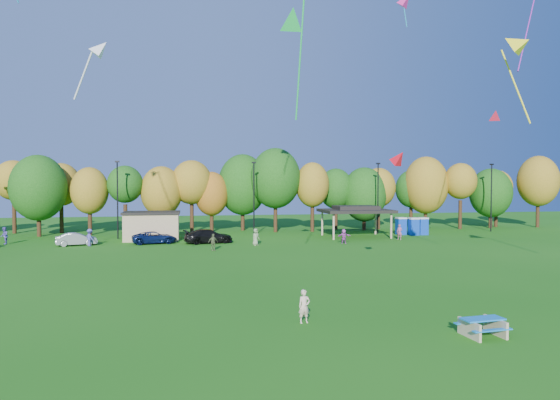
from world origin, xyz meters
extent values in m
plane|color=#19600F|center=(0.00, 0.00, 0.00)|extent=(160.00, 160.00, 0.00)
cylinder|color=black|center=(-28.03, 48.93, 2.06)|extent=(0.50, 0.50, 4.12)
ellipsoid|color=olive|center=(-28.03, 48.93, 6.86)|extent=(4.78, 4.78, 5.18)
cylinder|color=black|center=(-23.75, 44.20, 1.78)|extent=(0.50, 0.50, 3.56)
ellipsoid|color=#144C0F|center=(-23.75, 44.20, 5.94)|extent=(6.62, 6.62, 8.00)
cylinder|color=black|center=(-22.13, 48.25, 1.90)|extent=(0.50, 0.50, 3.79)
ellipsoid|color=olive|center=(-22.13, 48.25, 6.32)|extent=(4.94, 4.94, 5.58)
cylinder|color=black|center=(-18.02, 45.01, 1.67)|extent=(0.50, 0.50, 3.34)
ellipsoid|color=olive|center=(-18.02, 45.01, 5.56)|extent=(4.61, 4.61, 5.88)
cylinder|color=black|center=(-13.72, 44.85, 1.91)|extent=(0.50, 0.50, 3.82)
ellipsoid|color=#144C0F|center=(-13.72, 44.85, 6.36)|extent=(4.43, 4.43, 4.73)
cylinder|color=black|center=(-9.30, 45.50, 1.63)|extent=(0.50, 0.50, 3.25)
ellipsoid|color=olive|center=(-9.30, 45.50, 5.42)|extent=(5.33, 5.33, 6.53)
cylinder|color=black|center=(-5.45, 46.07, 1.98)|extent=(0.50, 0.50, 3.96)
ellipsoid|color=olive|center=(-5.45, 46.07, 6.61)|extent=(5.31, 5.31, 5.82)
cylinder|color=black|center=(-2.85, 46.34, 1.52)|extent=(0.50, 0.50, 3.05)
ellipsoid|color=#995914|center=(-2.85, 46.34, 5.08)|extent=(4.54, 4.54, 5.87)
cylinder|color=black|center=(1.42, 47.53, 1.89)|extent=(0.50, 0.50, 3.77)
ellipsoid|color=#144C0F|center=(1.42, 47.53, 6.29)|extent=(6.69, 6.69, 8.35)
cylinder|color=black|center=(5.46, 44.54, 2.14)|extent=(0.50, 0.50, 4.28)
ellipsoid|color=#144C0F|center=(5.46, 44.54, 7.14)|extent=(6.64, 6.64, 8.01)
cylinder|color=black|center=(10.41, 44.21, 1.88)|extent=(0.50, 0.50, 3.76)
ellipsoid|color=olive|center=(10.41, 44.21, 6.27)|extent=(4.49, 4.49, 6.02)
cylinder|color=black|center=(14.29, 46.25, 1.72)|extent=(0.50, 0.50, 3.43)
ellipsoid|color=#144C0F|center=(14.29, 46.25, 5.72)|extent=(4.77, 4.77, 5.63)
cylinder|color=black|center=(18.11, 45.40, 1.48)|extent=(0.50, 0.50, 2.95)
ellipsoid|color=#144C0F|center=(18.11, 45.40, 4.92)|extent=(6.14, 6.14, 7.54)
cylinder|color=black|center=(20.39, 45.86, 1.76)|extent=(0.50, 0.50, 3.52)
ellipsoid|color=olive|center=(20.39, 45.86, 5.87)|extent=(4.78, 4.78, 5.53)
cylinder|color=black|center=(26.06, 47.51, 1.69)|extent=(0.50, 0.50, 3.39)
ellipsoid|color=#144C0F|center=(26.06, 47.51, 5.64)|extent=(4.54, 4.54, 5.46)
cylinder|color=black|center=(27.70, 46.23, 1.86)|extent=(0.50, 0.50, 3.72)
ellipsoid|color=olive|center=(27.70, 46.23, 6.20)|extent=(6.32, 6.32, 8.24)
cylinder|color=black|center=(31.99, 44.27, 2.03)|extent=(0.50, 0.50, 4.06)
ellipsoid|color=olive|center=(31.99, 44.27, 6.77)|extent=(4.50, 4.50, 5.13)
cylinder|color=black|center=(37.07, 44.81, 1.53)|extent=(0.50, 0.50, 3.05)
ellipsoid|color=#144C0F|center=(37.07, 44.81, 5.09)|extent=(5.97, 5.97, 7.05)
cylinder|color=black|center=(38.98, 46.35, 1.78)|extent=(0.50, 0.50, 3.55)
ellipsoid|color=olive|center=(38.98, 46.35, 5.92)|extent=(4.60, 4.60, 4.99)
cylinder|color=black|center=(44.51, 44.51, 2.03)|extent=(0.50, 0.50, 4.07)
ellipsoid|color=olive|center=(44.51, 44.51, 6.78)|extent=(5.83, 5.83, 7.42)
cylinder|color=black|center=(-14.00, 40.00, 4.50)|extent=(0.16, 0.16, 9.00)
cube|color=black|center=(-14.00, 40.00, 9.00)|extent=(0.50, 0.25, 0.18)
cylinder|color=black|center=(2.00, 40.00, 4.50)|extent=(0.16, 0.16, 9.00)
cube|color=black|center=(2.00, 40.00, 9.00)|extent=(0.50, 0.25, 0.18)
cylinder|color=black|center=(18.00, 40.00, 4.50)|extent=(0.16, 0.16, 9.00)
cube|color=black|center=(18.00, 40.00, 9.00)|extent=(0.50, 0.25, 0.18)
cylinder|color=black|center=(34.00, 40.00, 4.50)|extent=(0.16, 0.16, 9.00)
cube|color=black|center=(34.00, 40.00, 9.00)|extent=(0.50, 0.25, 0.18)
cube|color=tan|center=(-10.00, 38.00, 1.50)|extent=(6.00, 4.00, 3.00)
cube|color=black|center=(-10.00, 38.00, 3.12)|extent=(6.30, 4.30, 0.25)
cylinder|color=tan|center=(10.50, 34.50, 1.50)|extent=(0.24, 0.24, 3.00)
cylinder|color=tan|center=(17.50, 34.50, 1.50)|extent=(0.24, 0.24, 3.00)
cylinder|color=tan|center=(10.50, 39.50, 1.50)|extent=(0.24, 0.24, 3.00)
cylinder|color=tan|center=(17.50, 39.50, 1.50)|extent=(0.24, 0.24, 3.00)
cube|color=black|center=(14.00, 37.00, 3.15)|extent=(8.20, 6.20, 0.35)
cube|color=black|center=(14.00, 37.00, 3.55)|extent=(5.00, 3.50, 0.45)
cube|color=#0E3BB7|center=(20.49, 38.48, 1.00)|extent=(1.10, 1.10, 2.00)
cube|color=silver|center=(20.49, 38.48, 2.09)|extent=(1.15, 1.15, 0.18)
cube|color=#0E3BB7|center=(21.79, 37.62, 1.00)|extent=(1.10, 1.10, 2.00)
cube|color=silver|center=(21.79, 37.62, 2.09)|extent=(1.15, 1.15, 0.18)
cube|color=#0E3BB7|center=(23.09, 37.82, 1.00)|extent=(1.10, 1.10, 2.00)
cube|color=silver|center=(23.09, 37.82, 2.09)|extent=(1.15, 1.15, 0.18)
cube|color=tan|center=(5.82, -1.35, 0.36)|extent=(0.25, 1.47, 0.73)
cube|color=tan|center=(7.13, -1.23, 0.36)|extent=(0.25, 1.47, 0.73)
cube|color=blue|center=(6.47, -1.29, 0.76)|extent=(1.88, 0.92, 0.06)
cube|color=blue|center=(6.53, -1.91, 0.44)|extent=(1.83, 0.42, 0.05)
cube|color=blue|center=(6.42, -0.66, 0.44)|extent=(1.83, 0.42, 0.05)
imported|color=beige|center=(-0.54, 2.06, 0.78)|extent=(0.62, 0.46, 1.56)
imported|color=gray|center=(-17.38, 34.25, 0.67)|extent=(4.30, 2.45, 1.34)
imported|color=#0C1948|center=(-9.49, 34.53, 0.65)|extent=(5.02, 3.00, 1.31)
imported|color=black|center=(-3.77, 33.83, 0.76)|extent=(5.51, 3.00, 1.52)
imported|color=#4E4AA4|center=(-15.92, 33.54, 0.89)|extent=(1.25, 1.31, 1.79)
imported|color=#AA47AA|center=(10.51, 30.69, 0.80)|extent=(1.51, 0.55, 1.60)
imported|color=#5E6B41|center=(-3.56, 27.72, 0.82)|extent=(1.04, 0.71, 1.64)
imported|color=#5D52B6|center=(-25.09, 36.55, 0.93)|extent=(0.93, 1.07, 1.86)
imported|color=#AB5078|center=(17.97, 33.20, 0.89)|extent=(0.76, 0.76, 1.78)
imported|color=gray|center=(1.02, 31.04, 0.88)|extent=(1.03, 0.96, 1.77)
cone|color=#F42885|center=(11.76, 18.39, 21.53)|extent=(1.94, 1.92, 1.54)
cone|color=#EB1B3E|center=(21.67, 20.91, 12.76)|extent=(1.63, 1.84, 1.53)
cone|color=#1BCC51|center=(0.55, 10.27, 16.82)|extent=(1.66, 2.18, 2.16)
cylinder|color=#1BCC51|center=(0.60, 8.17, 13.67)|extent=(0.16, 2.49, 6.61)
cone|color=yellow|center=(13.04, 6.29, 14.75)|extent=(2.16, 2.18, 1.77)
cylinder|color=yellow|center=(14.06, 7.39, 12.50)|extent=(1.30, 1.39, 4.73)
cylinder|color=purple|center=(22.62, 17.93, 19.62)|extent=(2.63, 1.24, 7.55)
cone|color=red|center=(7.45, 9.66, 8.13)|extent=(1.66, 1.70, 1.34)
cone|color=silver|center=(-10.39, 7.82, 13.75)|extent=(1.33, 1.00, 1.29)
cylinder|color=silver|center=(-11.29, 7.84, 12.40)|extent=(1.12, 0.12, 2.85)
camera|label=1|loc=(-5.81, -20.43, 6.56)|focal=32.00mm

